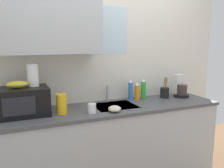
# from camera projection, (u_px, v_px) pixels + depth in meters

# --- Properties ---
(kitchen_wall_assembly) EXTENTS (3.24, 0.42, 2.50)m
(kitchen_wall_assembly) POSITION_uv_depth(u_px,v_px,m) (91.00, 62.00, 2.82)
(kitchen_wall_assembly) COLOR silver
(kitchen_wall_assembly) RESTS_ON ground
(counter_unit) EXTENTS (2.47, 0.63, 0.90)m
(counter_unit) POSITION_uv_depth(u_px,v_px,m) (112.00, 144.00, 2.75)
(counter_unit) COLOR #B2B7BC
(counter_unit) RESTS_ON ground
(sink_faucet) EXTENTS (0.03, 0.03, 0.19)m
(sink_faucet) POSITION_uv_depth(u_px,v_px,m) (107.00, 93.00, 2.89)
(sink_faucet) COLOR #B2B5BA
(sink_faucet) RESTS_ON counter_unit
(microwave) EXTENTS (0.46, 0.35, 0.27)m
(microwave) POSITION_uv_depth(u_px,v_px,m) (24.00, 101.00, 2.34)
(microwave) COLOR black
(microwave) RESTS_ON counter_unit
(banana_bunch) EXTENTS (0.20, 0.11, 0.07)m
(banana_bunch) POSITION_uv_depth(u_px,v_px,m) (17.00, 84.00, 2.30)
(banana_bunch) COLOR gold
(banana_bunch) RESTS_ON microwave
(paper_towel_roll) EXTENTS (0.11, 0.11, 0.22)m
(paper_towel_roll) POSITION_uv_depth(u_px,v_px,m) (33.00, 75.00, 2.39)
(paper_towel_roll) COLOR white
(paper_towel_roll) RESTS_ON microwave
(coffee_maker) EXTENTS (0.19, 0.21, 0.28)m
(coffee_maker) POSITION_uv_depth(u_px,v_px,m) (180.00, 88.00, 3.14)
(coffee_maker) COLOR black
(coffee_maker) RESTS_ON counter_unit
(dish_soap_bottle_blue) EXTENTS (0.06, 0.06, 0.25)m
(dish_soap_bottle_blue) POSITION_uv_depth(u_px,v_px,m) (131.00, 90.00, 2.94)
(dish_soap_bottle_blue) COLOR blue
(dish_soap_bottle_blue) RESTS_ON counter_unit
(dish_soap_bottle_orange) EXTENTS (0.06, 0.06, 0.21)m
(dish_soap_bottle_orange) POSITION_uv_depth(u_px,v_px,m) (137.00, 91.00, 2.97)
(dish_soap_bottle_orange) COLOR orange
(dish_soap_bottle_orange) RESTS_ON counter_unit
(dish_soap_bottle_green) EXTENTS (0.06, 0.06, 0.25)m
(dish_soap_bottle_green) POSITION_uv_depth(u_px,v_px,m) (143.00, 89.00, 3.03)
(dish_soap_bottle_green) COLOR green
(dish_soap_bottle_green) RESTS_ON counter_unit
(cereal_canister) EXTENTS (0.10, 0.10, 0.20)m
(cereal_canister) POSITION_uv_depth(u_px,v_px,m) (62.00, 104.00, 2.39)
(cereal_canister) COLOR gold
(cereal_canister) RESTS_ON counter_unit
(mug_white) EXTENTS (0.08, 0.08, 0.09)m
(mug_white) POSITION_uv_depth(u_px,v_px,m) (92.00, 108.00, 2.43)
(mug_white) COLOR white
(mug_white) RESTS_ON counter_unit
(utensil_crock) EXTENTS (0.11, 0.11, 0.26)m
(utensil_crock) POSITION_uv_depth(u_px,v_px,m) (165.00, 92.00, 3.06)
(utensil_crock) COLOR black
(utensil_crock) RESTS_ON counter_unit
(small_bowl) EXTENTS (0.13, 0.13, 0.06)m
(small_bowl) POSITION_uv_depth(u_px,v_px,m) (115.00, 109.00, 2.46)
(small_bowl) COLOR beige
(small_bowl) RESTS_ON counter_unit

